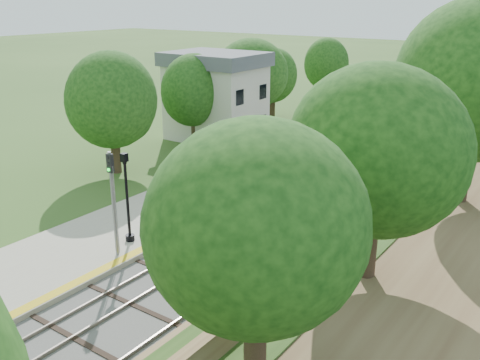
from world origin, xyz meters
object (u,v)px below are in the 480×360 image
Objects in this scene: signal_platform at (113,193)px; station_building at (216,96)px; lamppost_far at (128,203)px; signal_farside at (383,167)px; signal_gantry at (471,72)px.

station_building is at bearing 116.31° from signal_platform.
lamppost_far is 14.20m from signal_farside.
signal_platform is (0.71, -1.54, 1.15)m from lamppost_far.
signal_gantry is 46.35m from lamppost_far.
signal_farside reaches higher than signal_platform.
lamppost_far is (-6.08, -45.89, -2.28)m from signal_gantry.
signal_gantry is at bearing 56.62° from station_building.
signal_gantry reaches higher than signal_farside.
signal_platform is at bearing -65.39° from lamppost_far.
signal_gantry is at bearing 95.97° from signal_farside.
station_building is 29.94m from signal_gantry.
signal_gantry reaches higher than lamppost_far.
signal_gantry reaches higher than signal_platform.
lamppost_far is at bearing -133.85° from signal_farside.
signal_gantry is 1.74× the size of lamppost_far.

